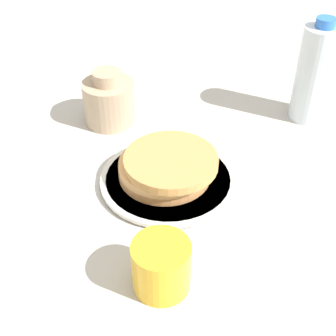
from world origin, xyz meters
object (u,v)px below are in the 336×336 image
Objects in this scene: plate at (168,179)px; cream_jug at (109,101)px; juice_glass at (161,266)px; water_bottle_near at (315,74)px; pancake_stack at (167,166)px.

cream_jug reaches higher than plate.
juice_glass reaches higher than plate.
pancake_stack is at bearing -129.44° from water_bottle_near.
plate is at bearing 102.27° from juice_glass.
water_bottle_near is at bearing 51.01° from plate.
plate is 1.11× the size of water_bottle_near.
pancake_stack is 1.54× the size of cream_jug.
water_bottle_near is at bearing 16.99° from cream_jug.
juice_glass is at bearing -110.18° from water_bottle_near.
water_bottle_near is (0.18, 0.50, 0.06)m from juice_glass.
pancake_stack is at bearing -44.31° from cream_jug.
plate is 0.03m from pancake_stack.
water_bottle_near reaches higher than cream_jug.
pancake_stack is 0.23m from cream_jug.
plate is 0.24m from cream_jug.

